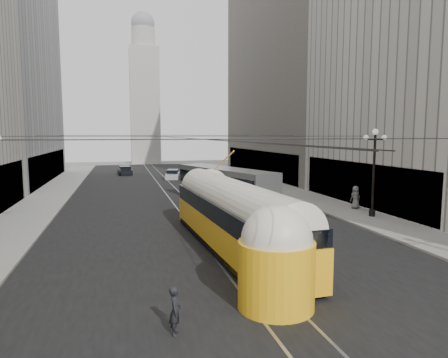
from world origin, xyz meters
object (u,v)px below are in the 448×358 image
streetcar (233,216)px  pedestrian_crossing_a (175,311)px  city_bus (224,184)px  pedestrian_sidewalk_right (356,197)px

streetcar → pedestrian_crossing_a: streetcar is taller
city_bus → pedestrian_sidewalk_right: city_bus is taller
streetcar → pedestrian_sidewalk_right: size_ratio=9.31×
city_bus → streetcar: bearing=-102.7°
city_bus → pedestrian_sidewalk_right: size_ratio=7.01×
city_bus → pedestrian_crossing_a: (-7.31, -22.21, -0.97)m
pedestrian_sidewalk_right → streetcar: bearing=27.3°
streetcar → pedestrian_sidewalk_right: 15.02m
city_bus → pedestrian_sidewalk_right: 11.09m
streetcar → pedestrian_crossing_a: 9.30m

